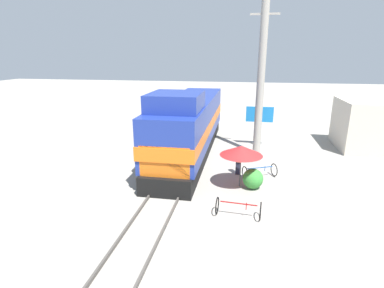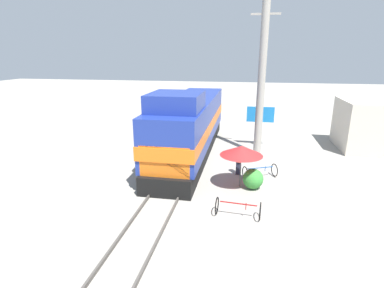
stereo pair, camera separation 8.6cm
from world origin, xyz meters
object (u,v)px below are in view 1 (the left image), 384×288
Objects in this scene: billboard_sign at (259,117)px; person_bystander at (239,160)px; vendor_umbrella at (241,151)px; utility_pole at (261,78)px; bicycle at (260,171)px; bicycle_spare at (238,208)px; locomotive at (189,126)px.

person_bystander is (-1.29, -5.90, -1.34)m from billboard_sign.
billboard_sign reaches higher than vendor_umbrella.
bicycle is at bearing -89.19° from utility_pole.
person_bystander is (-0.14, 1.67, -1.10)m from vendor_umbrella.
vendor_umbrella is at bearing 5.14° from bicycle_spare.
bicycle is at bearing -35.14° from locomotive.
utility_pole is (4.52, 1.09, 3.12)m from locomotive.
bicycle is at bearing 52.71° from vendor_umbrella.
billboard_sign is 1.53× the size of bicycle_spare.
locomotive reaches higher than billboard_sign.
bicycle is (-0.10, -6.19, -1.82)m from billboard_sign.
locomotive reaches higher than bicycle_spare.
billboard_sign is 6.45m from bicycle.
person_bystander is (3.39, -2.94, -1.15)m from locomotive.
vendor_umbrella is 2.01m from person_bystander.
locomotive is 8.88× the size of person_bystander.
billboard_sign is 10.83m from bicycle_spare.
bicycle_spare is at bearing -65.17° from locomotive.
utility_pole is 4.61× the size of vendor_umbrella.
locomotive is at bearing 127.44° from vendor_umbrella.
vendor_umbrella is 2.35m from bicycle.
bicycle_spare is at bearing -96.38° from utility_pole.
bicycle is (1.19, -0.29, -0.48)m from person_bystander.
utility_pole reaches higher than person_bystander.
vendor_umbrella is at bearing -99.87° from utility_pole.
bicycle_spare is (0.15, -4.72, -0.47)m from person_bystander.
utility_pole is 3.48m from billboard_sign.
person_bystander is at bearing 52.23° from bicycle.
billboard_sign is at bearing -25.15° from bicycle.
billboard_sign is (4.68, 2.96, 0.19)m from locomotive.
locomotive is 1.39× the size of utility_pole.
bicycle is (0.06, -4.32, -4.75)m from utility_pole.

